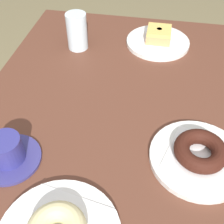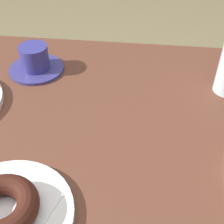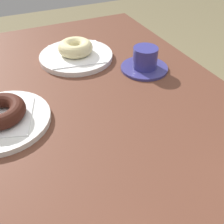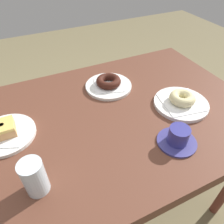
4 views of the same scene
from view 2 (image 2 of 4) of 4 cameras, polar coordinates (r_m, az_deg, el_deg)
name	(u,v)px [view 2 (image 2 of 4)]	position (r m, az deg, el deg)	size (l,w,h in m)	color
table	(67,160)	(0.69, -8.14, -8.61)	(1.20, 0.83, 0.72)	brown
plate_chocolate_ring	(5,217)	(0.55, -18.93, -17.62)	(0.22, 0.22, 0.01)	white
napkin_chocolate_ring	(4,214)	(0.54, -19.13, -17.14)	(0.14, 0.14, 0.00)	white
donut_chocolate_ring	(1,207)	(0.53, -19.60, -16.03)	(0.12, 0.12, 0.04)	#3A1810
coffee_cup	(35,61)	(0.84, -13.85, 9.06)	(0.14, 0.14, 0.07)	navy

